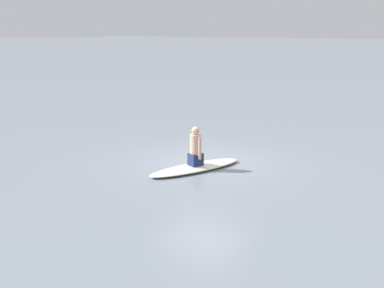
% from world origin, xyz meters
% --- Properties ---
extents(ground_plane, '(400.00, 400.00, 0.00)m').
position_xyz_m(ground_plane, '(0.00, 0.00, 0.00)').
color(ground_plane, gray).
extents(surfboard, '(3.04, 1.58, 0.13)m').
position_xyz_m(surfboard, '(0.84, 0.32, 0.07)').
color(surfboard, silver).
rests_on(surfboard, ground).
extents(person_paddler, '(0.42, 0.47, 1.07)m').
position_xyz_m(person_paddler, '(0.84, 0.32, 0.61)').
color(person_paddler, navy).
rests_on(person_paddler, surfboard).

